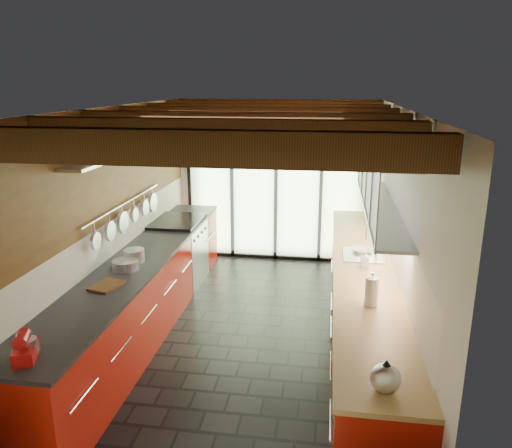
# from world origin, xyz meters

# --- Properties ---
(ground) EXTENTS (5.50, 5.50, 0.00)m
(ground) POSITION_xyz_m (0.00, 0.00, 0.00)
(ground) COLOR black
(ground) RESTS_ON ground
(room_shell) EXTENTS (5.50, 5.50, 5.50)m
(room_shell) POSITION_xyz_m (0.00, 0.00, 1.65)
(room_shell) COLOR silver
(room_shell) RESTS_ON ground
(ceiling_beams) EXTENTS (3.14, 5.06, 4.90)m
(ceiling_beams) POSITION_xyz_m (-0.00, 0.38, 2.46)
(ceiling_beams) COLOR #593316
(ceiling_beams) RESTS_ON ground
(glass_door) EXTENTS (2.95, 0.10, 2.90)m
(glass_door) POSITION_xyz_m (0.00, 2.69, 1.66)
(glass_door) COLOR #C6EAAD
(glass_door) RESTS_ON ground
(left_counter) EXTENTS (0.68, 5.00, 0.92)m
(left_counter) POSITION_xyz_m (-1.28, 0.00, 0.46)
(left_counter) COLOR #B0180C
(left_counter) RESTS_ON ground
(range_stove) EXTENTS (0.66, 0.90, 0.97)m
(range_stove) POSITION_xyz_m (-1.28, 1.45, 0.47)
(range_stove) COLOR silver
(range_stove) RESTS_ON ground
(right_counter) EXTENTS (0.68, 5.00, 0.92)m
(right_counter) POSITION_xyz_m (1.27, 0.00, 0.46)
(right_counter) COLOR #B0180C
(right_counter) RESTS_ON ground
(sink_assembly) EXTENTS (0.45, 0.52, 0.43)m
(sink_assembly) POSITION_xyz_m (1.29, 0.40, 0.96)
(sink_assembly) COLOR silver
(sink_assembly) RESTS_ON right_counter
(upper_cabinets_right) EXTENTS (0.34, 3.00, 3.00)m
(upper_cabinets_right) POSITION_xyz_m (1.43, 0.30, 1.85)
(upper_cabinets_right) COLOR silver
(upper_cabinets_right) RESTS_ON ground
(left_wall_fixtures) EXTENTS (0.28, 2.60, 0.96)m
(left_wall_fixtures) POSITION_xyz_m (-1.47, 0.25, 1.80)
(left_wall_fixtures) COLOR silver
(left_wall_fixtures) RESTS_ON ground
(stand_mixer) EXTENTS (0.22, 0.28, 0.23)m
(stand_mixer) POSITION_xyz_m (-1.27, -2.24, 1.01)
(stand_mixer) COLOR #B90F0E
(stand_mixer) RESTS_ON left_counter
(pot_large) EXTENTS (0.27, 0.27, 0.14)m
(pot_large) POSITION_xyz_m (-1.27, -0.18, 0.99)
(pot_large) COLOR silver
(pot_large) RESTS_ON left_counter
(pot_small) EXTENTS (0.28, 0.28, 0.11)m
(pot_small) POSITION_xyz_m (-1.27, -0.43, 0.97)
(pot_small) COLOR silver
(pot_small) RESTS_ON left_counter
(cutting_board) EXTENTS (0.29, 0.36, 0.03)m
(cutting_board) POSITION_xyz_m (-1.27, -0.90, 0.93)
(cutting_board) COLOR brown
(cutting_board) RESTS_ON left_counter
(kettle) EXTENTS (0.23, 0.26, 0.24)m
(kettle) POSITION_xyz_m (1.27, -2.25, 1.02)
(kettle) COLOR silver
(kettle) RESTS_ON right_counter
(paper_towel) EXTENTS (0.12, 0.12, 0.32)m
(paper_towel) POSITION_xyz_m (1.27, -0.95, 1.05)
(paper_towel) COLOR white
(paper_towel) RESTS_ON right_counter
(soap_bottle) EXTENTS (0.08, 0.09, 0.19)m
(soap_bottle) POSITION_xyz_m (1.27, 0.04, 1.01)
(soap_bottle) COLOR silver
(soap_bottle) RESTS_ON right_counter
(bowl) EXTENTS (0.25, 0.25, 0.06)m
(bowl) POSITION_xyz_m (1.27, 0.51, 0.95)
(bowl) COLOR silver
(bowl) RESTS_ON right_counter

